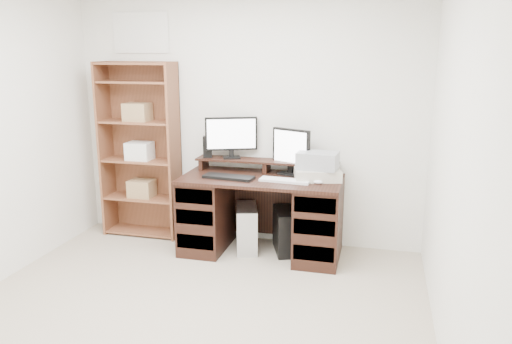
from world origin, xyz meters
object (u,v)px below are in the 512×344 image
at_px(monitor_wide, 231,135).
at_px(tower_black, 285,231).
at_px(tower_silver, 247,228).
at_px(bookshelf, 141,149).
at_px(monitor_small, 291,150).
at_px(desk, 261,214).
at_px(printer, 317,174).

distance_m(monitor_wide, tower_black, 1.07).
xyz_separation_m(tower_silver, bookshelf, (-1.18, 0.17, 0.70)).
bearing_deg(monitor_small, tower_silver, -137.06).
bearing_deg(bookshelf, desk, -9.04).
xyz_separation_m(desk, tower_black, (0.22, 0.07, -0.18)).
bearing_deg(desk, tower_black, 18.71).
bearing_deg(bookshelf, monitor_small, -1.13).
relative_size(monitor_wide, printer, 1.19).
bearing_deg(monitor_wide, printer, -33.01).
bearing_deg(bookshelf, monitor_wide, 0.78).
distance_m(printer, bookshelf, 1.87).
height_order(tower_black, bookshelf, bookshelf).
bearing_deg(desk, monitor_wide, 147.97).
bearing_deg(printer, monitor_small, 138.66).
xyz_separation_m(monitor_wide, printer, (0.88, -0.18, -0.29)).
height_order(monitor_small, bookshelf, bookshelf).
xyz_separation_m(tower_silver, tower_black, (0.37, 0.03, -0.01)).
distance_m(monitor_small, tower_silver, 0.88).
height_order(desk, monitor_wide, monitor_wide).
relative_size(desk, monitor_wide, 3.08).
relative_size(desk, monitor_small, 3.42).
bearing_deg(printer, bookshelf, 160.11).
bearing_deg(printer, tower_black, 159.83).
xyz_separation_m(monitor_small, tower_black, (-0.03, -0.11, -0.78)).
distance_m(monitor_wide, bookshelf, 0.99).
relative_size(desk, tower_silver, 3.43).
height_order(monitor_wide, printer, monitor_wide).
height_order(tower_silver, bookshelf, bookshelf).
height_order(monitor_wide, bookshelf, bookshelf).
xyz_separation_m(monitor_small, bookshelf, (-1.58, 0.03, -0.07)).
distance_m(desk, bookshelf, 1.45).
xyz_separation_m(printer, tower_black, (-0.30, 0.03, -0.59)).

